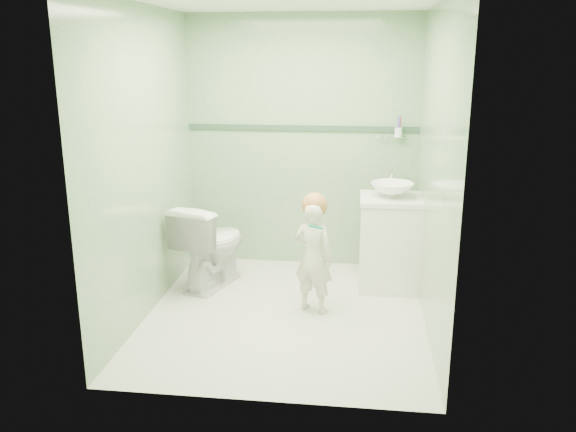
# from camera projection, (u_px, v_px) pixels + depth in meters

# --- Properties ---
(ground) EXTENTS (2.50, 2.50, 0.00)m
(ground) POSITION_uv_depth(u_px,v_px,m) (286.00, 314.00, 4.76)
(ground) COLOR beige
(ground) RESTS_ON ground
(room_shell) EXTENTS (2.50, 2.54, 2.40)m
(room_shell) POSITION_uv_depth(u_px,v_px,m) (286.00, 168.00, 4.44)
(room_shell) COLOR #77A373
(room_shell) RESTS_ON ground
(trim_stripe) EXTENTS (2.20, 0.02, 0.05)m
(trim_stripe) POSITION_uv_depth(u_px,v_px,m) (302.00, 128.00, 5.59)
(trim_stripe) COLOR #2E4D37
(trim_stripe) RESTS_ON room_shell
(vanity) EXTENTS (0.52, 0.50, 0.80)m
(vanity) POSITION_uv_depth(u_px,v_px,m) (389.00, 244.00, 5.23)
(vanity) COLOR white
(vanity) RESTS_ON ground
(counter) EXTENTS (0.54, 0.52, 0.04)m
(counter) POSITION_uv_depth(u_px,v_px,m) (392.00, 199.00, 5.12)
(counter) COLOR white
(counter) RESTS_ON vanity
(basin) EXTENTS (0.37, 0.37, 0.13)m
(basin) POSITION_uv_depth(u_px,v_px,m) (392.00, 190.00, 5.10)
(basin) COLOR white
(basin) RESTS_ON counter
(faucet) EXTENTS (0.03, 0.13, 0.18)m
(faucet) POSITION_uv_depth(u_px,v_px,m) (391.00, 176.00, 5.25)
(faucet) COLOR silver
(faucet) RESTS_ON counter
(cup_holder) EXTENTS (0.26, 0.07, 0.21)m
(cup_holder) POSITION_uv_depth(u_px,v_px,m) (398.00, 132.00, 5.44)
(cup_holder) COLOR silver
(cup_holder) RESTS_ON room_shell
(toilet) EXTENTS (0.65, 0.85, 0.77)m
(toilet) POSITION_uv_depth(u_px,v_px,m) (211.00, 244.00, 5.27)
(toilet) COLOR white
(toilet) RESTS_ON ground
(toddler) EXTENTS (0.39, 0.33, 0.92)m
(toddler) POSITION_uv_depth(u_px,v_px,m) (314.00, 257.00, 4.71)
(toddler) COLOR beige
(toddler) RESTS_ON ground
(hair_cap) EXTENTS (0.20, 0.20, 0.20)m
(hair_cap) POSITION_uv_depth(u_px,v_px,m) (315.00, 205.00, 4.62)
(hair_cap) COLOR #AF703B
(hair_cap) RESTS_ON toddler
(teal_toothbrush) EXTENTS (0.11, 0.14, 0.08)m
(teal_toothbrush) POSITION_uv_depth(u_px,v_px,m) (315.00, 226.00, 4.49)
(teal_toothbrush) COLOR #08987B
(teal_toothbrush) RESTS_ON toddler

